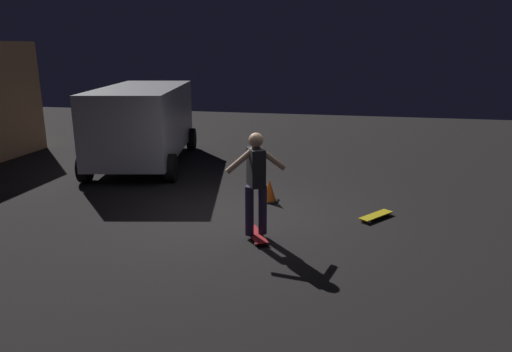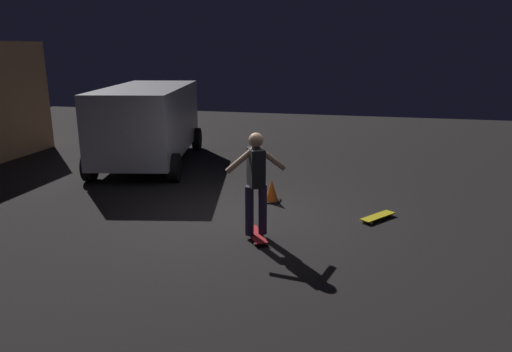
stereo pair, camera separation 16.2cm
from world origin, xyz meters
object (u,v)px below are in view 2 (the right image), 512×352
(traffic_cone, at_px, (272,192))
(parked_van, at_px, (149,120))
(skater, at_px, (256,177))
(skateboard_spare, at_px, (378,216))
(skateboard_ridden, at_px, (256,235))

(traffic_cone, bearing_deg, parked_van, 57.01)
(skater, distance_m, traffic_cone, 2.06)
(parked_van, relative_size, skater, 2.93)
(skater, bearing_deg, parked_van, 42.00)
(parked_van, xyz_separation_m, traffic_cone, (-2.47, -3.80, -0.95))
(parked_van, bearing_deg, skateboard_spare, -117.21)
(skateboard_ridden, xyz_separation_m, skateboard_spare, (1.34, -1.95, 0.00))
(skateboard_spare, distance_m, traffic_cone, 2.15)
(skateboard_spare, xyz_separation_m, traffic_cone, (0.55, 2.07, 0.16))
(skateboard_ridden, height_order, skater, skater)
(skater, bearing_deg, traffic_cone, 3.65)
(parked_van, xyz_separation_m, skateboard_spare, (-3.02, -5.87, -1.11))
(parked_van, height_order, skater, parked_van)
(skateboard_ridden, bearing_deg, skateboard_spare, -55.59)
(skateboard_ridden, bearing_deg, skater, 0.00)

